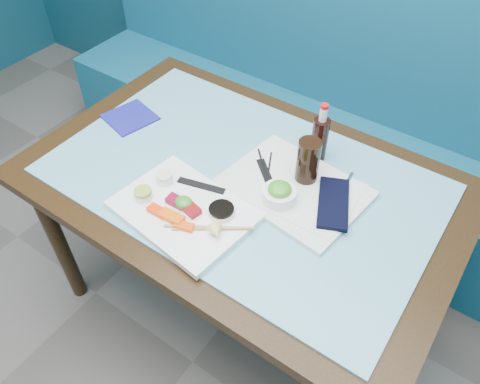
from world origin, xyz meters
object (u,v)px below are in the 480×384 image
Objects in this scene: sashimi_plate at (184,211)px; cola_bottle_body at (319,140)px; dining_table at (242,197)px; serving_tray at (294,189)px; blue_napkin at (130,117)px; booth_bench at (340,135)px; cola_glass at (308,161)px; seaweed_bowl at (279,195)px.

sashimi_plate is 0.50m from cola_bottle_body.
serving_tray reaches higher than dining_table.
blue_napkin is at bearing 158.52° from sashimi_plate.
booth_bench is 7.07× the size of serving_tray.
blue_napkin is (-0.70, -0.08, -0.09)m from cola_glass.
sashimi_plate is 0.41m from cola_glass.
seaweed_bowl is at bearing -90.44° from serving_tray.
cola_glass is 0.95× the size of cola_bottle_body.
cola_bottle_body is at bearing 16.73° from blue_napkin.
cola_bottle_body reaches higher than dining_table.
blue_napkin reaches higher than dining_table.
dining_table is at bearing -158.01° from serving_tray.
sashimi_plate is 3.86× the size of seaweed_bowl.
sashimi_plate reaches higher than dining_table.
serving_tray is at bearing -78.03° from booth_bench.
cola_bottle_body is (0.15, -0.62, 0.46)m from booth_bench.
serving_tray is at bearing 57.48° from sashimi_plate.
blue_napkin is (-0.52, -0.82, 0.39)m from booth_bench.
cola_bottle_body is 0.71m from blue_napkin.
sashimi_plate is at bearing -137.13° from seaweed_bowl.
blue_napkin is at bearing 175.58° from seaweed_bowl.
dining_table is 3.30× the size of serving_tray.
dining_table is 9.01× the size of cola_bottle_body.
serving_tray is at bearing 1.90° from blue_napkin.
seaweed_bowl is (0.16, -0.87, 0.42)m from booth_bench.
serving_tray is (0.22, 0.27, -0.00)m from sashimi_plate.
seaweed_bowl is 0.70× the size of cola_glass.
cola_glass reaches higher than serving_tray.
cola_glass reaches higher than blue_napkin.
cola_bottle_body is (-0.03, 0.12, -0.01)m from cola_glass.
seaweed_bowl reaches higher than dining_table.
booth_bench is 0.90m from serving_tray.
blue_napkin is (-0.67, -0.20, -0.07)m from cola_bottle_body.
serving_tray is at bearing -85.17° from cola_bottle_body.
dining_table is at bearing -124.42° from cola_bottle_body.
cola_glass is (0.23, 0.33, 0.08)m from sashimi_plate.
cola_bottle_body reaches higher than serving_tray.
sashimi_plate reaches higher than blue_napkin.
seaweed_bowl is 0.26m from cola_bottle_body.
booth_bench is 0.89m from dining_table.
serving_tray is 0.08m from seaweed_bowl.
serving_tray reaches higher than blue_napkin.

